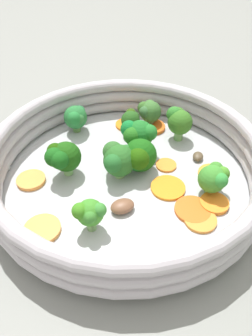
# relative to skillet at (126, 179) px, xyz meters

# --- Properties ---
(ground_plane) EXTENTS (4.00, 4.00, 0.00)m
(ground_plane) POSITION_rel_skillet_xyz_m (0.00, 0.00, -0.01)
(ground_plane) COLOR gray
(skillet) EXTENTS (0.36, 0.36, 0.01)m
(skillet) POSITION_rel_skillet_xyz_m (0.00, 0.00, 0.00)
(skillet) COLOR #B2B5B7
(skillet) RESTS_ON ground_plane
(skillet_rim_wall) EXTENTS (0.38, 0.38, 0.06)m
(skillet_rim_wall) POSITION_rel_skillet_xyz_m (0.00, 0.00, 0.04)
(skillet_rim_wall) COLOR #B4ADB4
(skillet_rim_wall) RESTS_ON skillet
(skillet_rivet_left) EXTENTS (0.01, 0.01, 0.01)m
(skillet_rivet_left) POSITION_rel_skillet_xyz_m (-0.00, -0.17, 0.01)
(skillet_rivet_left) COLOR #AFB5B3
(skillet_rivet_left) RESTS_ON skillet
(skillet_rivet_right) EXTENTS (0.01, 0.01, 0.01)m
(skillet_rivet_right) POSITION_rel_skillet_xyz_m (0.08, -0.15, 0.01)
(skillet_rivet_right) COLOR #B6B4BB
(skillet_rivet_right) RESTS_ON skillet
(carrot_slice_0) EXTENTS (0.04, 0.04, 0.01)m
(carrot_slice_0) POSITION_rel_skillet_xyz_m (0.05, 0.12, 0.01)
(carrot_slice_0) COLOR orange
(carrot_slice_0) RESTS_ON skillet
(carrot_slice_1) EXTENTS (0.05, 0.05, 0.00)m
(carrot_slice_1) POSITION_rel_skillet_xyz_m (-0.01, 0.12, 0.01)
(carrot_slice_1) COLOR orange
(carrot_slice_1) RESTS_ON skillet
(carrot_slice_2) EXTENTS (0.04, 0.04, 0.01)m
(carrot_slice_2) POSITION_rel_skillet_xyz_m (0.02, -0.13, 0.01)
(carrot_slice_2) COLOR #F9943E
(carrot_slice_2) RESTS_ON skillet
(carrot_slice_3) EXTENTS (0.06, 0.06, 0.01)m
(carrot_slice_3) POSITION_rel_skillet_xyz_m (-0.12, 0.04, 0.01)
(carrot_slice_3) COLOR orange
(carrot_slice_3) RESTS_ON skillet
(carrot_slice_4) EXTENTS (0.04, 0.04, 0.00)m
(carrot_slice_4) POSITION_rel_skillet_xyz_m (-0.13, -0.01, 0.01)
(carrot_slice_4) COLOR orange
(carrot_slice_4) RESTS_ON skillet
(carrot_slice_5) EXTENTS (0.07, 0.07, 0.00)m
(carrot_slice_5) POSITION_rel_skillet_xyz_m (0.06, 0.09, 0.01)
(carrot_slice_5) COLOR orange
(carrot_slice_5) RESTS_ON skillet
(carrot_slice_6) EXTENTS (0.05, 0.05, 0.00)m
(carrot_slice_6) POSITION_rel_skillet_xyz_m (0.08, 0.10, 0.01)
(carrot_slice_6) COLOR orange
(carrot_slice_6) RESTS_ON skillet
(carrot_slice_7) EXTENTS (0.06, 0.06, 0.00)m
(carrot_slice_7) POSITION_rel_skillet_xyz_m (0.02, 0.06, 0.01)
(carrot_slice_7) COLOR orange
(carrot_slice_7) RESTS_ON skillet
(carrot_slice_8) EXTENTS (0.06, 0.06, 0.01)m
(carrot_slice_8) POSITION_rel_skillet_xyz_m (0.10, -0.09, 0.01)
(carrot_slice_8) COLOR #F3933F
(carrot_slice_8) RESTS_ON skillet
(carrot_slice_9) EXTENTS (0.04, 0.04, 0.00)m
(carrot_slice_9) POSITION_rel_skillet_xyz_m (-0.03, 0.06, 0.01)
(carrot_slice_9) COLOR orange
(carrot_slice_9) RESTS_ON skillet
(broccoli_floret_0) EXTENTS (0.04, 0.04, 0.05)m
(broccoli_floret_0) POSITION_rel_skillet_xyz_m (0.10, -0.04, 0.04)
(broccoli_floret_0) COLOR #6B9753
(broccoli_floret_0) RESTS_ON skillet
(broccoli_floret_1) EXTENTS (0.04, 0.04, 0.05)m
(broccoli_floret_1) POSITION_rel_skillet_xyz_m (-0.10, 0.08, 0.04)
(broccoli_floret_1) COLOR #71A759
(broccoli_floret_1) RESTS_ON skillet
(broccoli_floret_2) EXTENTS (0.05, 0.05, 0.05)m
(broccoli_floret_2) POSITION_rel_skillet_xyz_m (0.01, -0.09, 0.04)
(broccoli_floret_2) COLOR #81B46A
(broccoli_floret_2) RESTS_ON skillet
(broccoli_floret_3) EXTENTS (0.04, 0.04, 0.04)m
(broccoli_floret_3) POSITION_rel_skillet_xyz_m (-0.13, 0.03, 0.03)
(broccoli_floret_3) COLOR #7C9C5D
(broccoli_floret_3) RESTS_ON skillet
(broccoli_floret_4) EXTENTS (0.03, 0.03, 0.04)m
(broccoli_floret_4) POSITION_rel_skillet_xyz_m (-0.10, -0.00, 0.03)
(broccoli_floret_4) COLOR #5D8442
(broccoli_floret_4) RESTS_ON skillet
(broccoli_floret_5) EXTENTS (0.06, 0.05, 0.05)m
(broccoli_floret_5) POSITION_rel_skillet_xyz_m (-0.01, 0.02, 0.03)
(broccoli_floret_5) COLOR #74A058
(broccoli_floret_5) RESTS_ON skillet
(broccoli_floret_6) EXTENTS (0.04, 0.04, 0.04)m
(broccoli_floret_6) POSITION_rel_skillet_xyz_m (0.02, 0.12, 0.03)
(broccoli_floret_6) COLOR #5F9851
(broccoli_floret_6) RESTS_ON skillet
(broccoli_floret_7) EXTENTS (0.05, 0.05, 0.05)m
(broccoli_floret_7) POSITION_rel_skillet_xyz_m (-0.00, -0.01, 0.04)
(broccoli_floret_7) COLOR #87B669
(broccoli_floret_7) RESTS_ON skillet
(broccoli_floret_8) EXTENTS (0.04, 0.05, 0.05)m
(broccoli_floret_8) POSITION_rel_skillet_xyz_m (-0.06, 0.01, 0.04)
(broccoli_floret_8) COLOR #7EAB63
(broccoli_floret_8) RESTS_ON skillet
(broccoli_floret_9) EXTENTS (0.05, 0.04, 0.05)m
(broccoli_floret_9) POSITION_rel_skillet_xyz_m (-0.11, -0.09, 0.03)
(broccoli_floret_9) COLOR #5F8C47
(broccoli_floret_9) RESTS_ON skillet
(mushroom_piece_0) EXTENTS (0.04, 0.04, 0.01)m
(mushroom_piece_0) POSITION_rel_skillet_xyz_m (0.06, 0.00, 0.01)
(mushroom_piece_0) COLOR brown
(mushroom_piece_0) RESTS_ON skillet
(mushroom_piece_1) EXTENTS (0.02, 0.02, 0.01)m
(mushroom_piece_1) POSITION_rel_skillet_xyz_m (-0.05, 0.11, 0.01)
(mushroom_piece_1) COLOR brown
(mushroom_piece_1) RESTS_ON skillet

